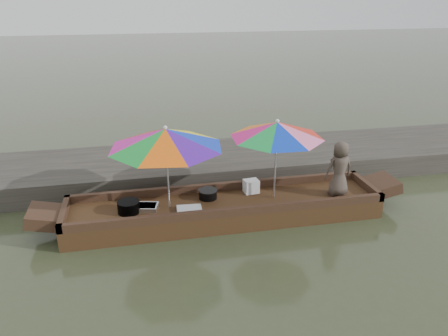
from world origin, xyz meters
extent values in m
plane|color=#3C442C|center=(0.00, 0.00, 0.00)|extent=(80.00, 80.00, 0.00)
cube|color=#2D2B26|center=(0.00, 2.20, 0.25)|extent=(22.00, 2.20, 0.50)
cube|color=#392413|center=(0.00, 0.00, 0.17)|extent=(5.87, 1.20, 0.35)
cylinder|color=black|center=(-1.77, -0.04, 0.45)|extent=(0.40, 0.40, 0.21)
cube|color=silver|center=(-1.48, 0.00, 0.39)|extent=(0.50, 0.40, 0.09)
cube|color=silver|center=(-0.71, -0.22, 0.38)|extent=(0.46, 0.34, 0.06)
cylinder|color=black|center=(-0.29, 0.23, 0.43)|extent=(0.34, 0.34, 0.16)
cube|color=silver|center=(0.59, 0.32, 0.48)|extent=(0.30, 0.25, 0.26)
imported|color=#4A3F36|center=(2.20, -0.12, 0.89)|extent=(0.55, 0.38, 1.09)
camera|label=1|loc=(-1.53, -7.18, 4.02)|focal=35.00mm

